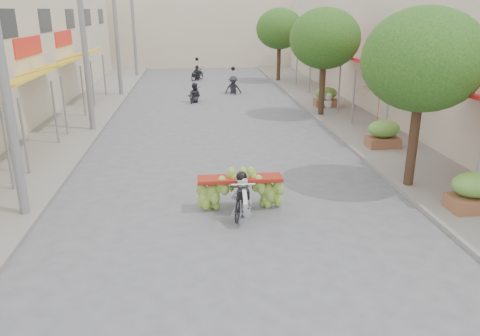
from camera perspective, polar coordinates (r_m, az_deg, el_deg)
name	(u,v)px	position (r m, az deg, el deg)	size (l,w,h in m)	color
ground	(245,265)	(10.06, 0.58, -11.79)	(120.00, 120.00, 0.00)	#5D5D62
sidewalk_left	(72,116)	(24.89, -19.78, 5.94)	(4.00, 60.00, 0.12)	gray
sidewalk_right	(345,111)	(25.43, 12.70, 6.84)	(4.00, 60.00, 0.12)	gray
shophouse_row_right	(453,54)	(26.15, 24.58, 12.49)	(9.77, 40.00, 6.00)	beige
far_building	(201,27)	(46.65, -4.79, 16.72)	(20.00, 6.00, 7.00)	beige
utility_pole_near	(1,59)	(12.47, -27.16, 11.76)	(0.60, 0.24, 8.00)	slate
utility_pole_mid	(84,37)	(21.11, -18.53, 14.88)	(0.60, 0.24, 8.00)	slate
utility_pole_far	(116,29)	(29.96, -14.88, 16.09)	(0.60, 0.24, 8.00)	slate
utility_pole_back	(133,24)	(38.88, -12.88, 16.72)	(0.60, 0.24, 8.00)	slate
street_tree_near	(423,60)	(14.19, 21.43, 12.13)	(3.40, 3.40, 5.25)	#3A2719
street_tree_mid	(325,39)	(23.53, 10.30, 15.24)	(3.40, 3.40, 5.25)	#3A2719
street_tree_far	(280,29)	(35.22, 4.84, 16.54)	(3.40, 3.40, 5.25)	#3A2719
produce_crate_near	(474,189)	(13.54, 26.63, -2.28)	(1.20, 0.88, 1.16)	brown
produce_crate_mid	(384,132)	(18.62, 17.10, 4.25)	(1.20, 0.88, 1.16)	brown
produce_crate_far	(326,95)	(26.01, 10.43, 8.72)	(1.20, 0.88, 1.16)	brown
banana_motorbike	(241,188)	(12.20, 0.09, -2.50)	(2.24, 1.85, 2.06)	black
market_umbrella	(381,83)	(18.45, 16.81, 9.91)	(2.49, 2.49, 1.85)	red
pedestrian	(329,92)	(25.69, 10.75, 9.10)	(0.94, 0.79, 1.65)	silver
bg_motorbike_a	(194,89)	(27.46, -5.61, 9.56)	(0.97, 1.60, 1.95)	black
bg_motorbike_b	(233,80)	(30.22, -0.85, 10.67)	(1.13, 1.66, 1.95)	black
bg_motorbike_c	(197,70)	(36.24, -5.25, 11.82)	(1.39, 1.80, 1.95)	black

